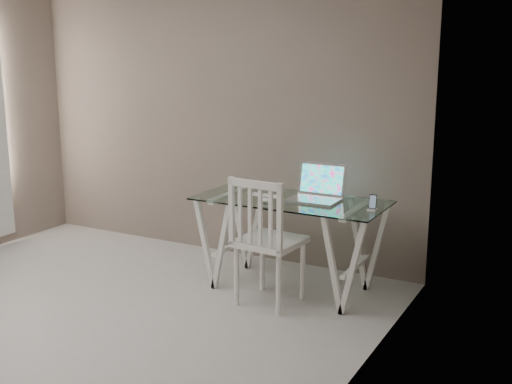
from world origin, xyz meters
TOP-DOWN VIEW (x-y plane):
  - room at (-0.06, 0.02)m, footprint 4.50×4.52m
  - desk at (1.05, 1.64)m, footprint 1.50×0.70m
  - chair at (1.03, 1.23)m, footprint 0.49×0.49m
  - laptop at (1.23, 1.74)m, footprint 0.39×0.33m
  - keyboard at (0.82, 1.65)m, footprint 0.27×0.12m
  - mouse at (0.92, 1.46)m, footprint 0.11×0.06m
  - phone_dock at (1.73, 1.60)m, footprint 0.06×0.06m

SIDE VIEW (x-z plane):
  - desk at x=1.05m, z-range 0.01..0.76m
  - chair at x=1.03m, z-range 0.05..1.05m
  - keyboard at x=0.82m, z-range 0.75..0.75m
  - mouse at x=0.92m, z-range 0.75..0.78m
  - phone_dock at x=1.73m, z-range 0.72..0.84m
  - laptop at x=1.23m, z-range 0.67..0.95m
  - room at x=-0.06m, z-range 0.36..3.07m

